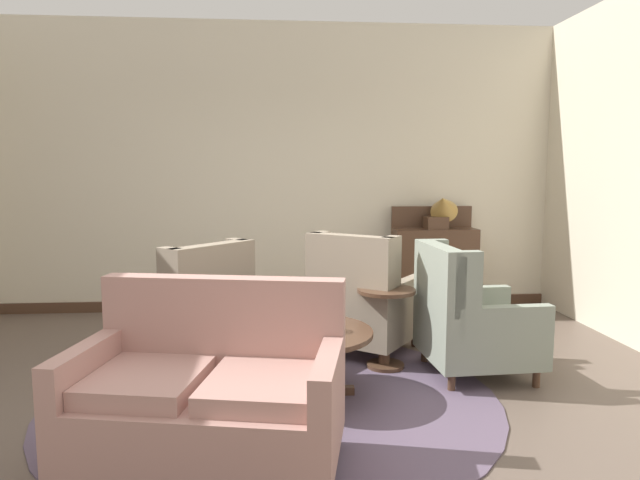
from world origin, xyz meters
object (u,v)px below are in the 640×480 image
Objects in this scene: settee at (209,393)px; gramophone at (441,209)px; coffee_table at (304,341)px; sideboard at (434,264)px; armchair_far_left at (192,312)px; porcelain_vase at (297,312)px; side_table at (386,321)px; armchair_near_sideboard at (467,321)px; armchair_back_corner at (363,303)px.

gramophone is (2.24, 3.25, 0.76)m from settee.
sideboard reaches higher than coffee_table.
gramophone is at bearing 67.06° from settee.
armchair_far_left is at bearing -148.54° from sideboard.
porcelain_vase is 1.21m from armchair_far_left.
armchair_near_sideboard is at bearing -17.99° from side_table.
porcelain_vase is 1.12m from armchair_back_corner.
gramophone reaches higher than armchair_far_left.
coffee_table is 2.91m from sideboard.
side_table is (-0.61, 0.20, -0.04)m from armchair_near_sideboard.
armchair_far_left is 1.81× the size of side_table.
armchair_far_left is at bearing 136.26° from coffee_table.
settee is 2.26m from armchair_near_sideboard.
settee reaches higher than coffee_table.
settee is at bearing -118.30° from porcelain_vase.
armchair_near_sideboard reaches higher than side_table.
armchair_far_left is 1.63m from side_table.
armchair_back_corner reaches higher than coffee_table.
armchair_near_sideboard is 0.64m from side_table.
armchair_near_sideboard reaches higher than coffee_table.
gramophone is at bearing 61.25° from side_table.
coffee_table is at bearing -124.16° from sideboard.
armchair_near_sideboard is 2.10m from sideboard.
settee is 1.28× the size of armchair_far_left.
armchair_back_corner is 0.95× the size of sideboard.
porcelain_vase reaches higher than side_table.
gramophone is (2.57, 1.46, 0.76)m from armchair_far_left.
armchair_near_sideboard is 2.15m from gramophone.
sideboard is at bearing 118.04° from gramophone.
sideboard is at bearing 68.30° from settee.
settee is 1.93m from side_table.
settee is 4.00m from sideboard.
coffee_table is 2.96m from gramophone.
armchair_far_left is at bearing 39.27° from armchair_back_corner.
porcelain_vase is at bearing 92.21° from armchair_back_corner.
sideboard is (2.19, 3.34, 0.12)m from settee.
porcelain_vase is at bearing 87.43° from armchair_far_left.
armchair_back_corner is (1.47, 0.07, 0.03)m from armchair_far_left.
porcelain_vase is at bearing -125.09° from sideboard.
sideboard is (1.68, 2.39, -0.08)m from porcelain_vase.
armchair_far_left is 2.96m from sideboard.
armchair_far_left is 2.47× the size of gramophone.
armchair_near_sideboard is at bearing 13.30° from porcelain_vase.
coffee_table is at bearing 88.52° from armchair_far_left.
settee is 1.48× the size of armchair_near_sideboard.
armchair_near_sideboard is at bearing -98.88° from sideboard.
coffee_table is 0.82× the size of sideboard.
armchair_near_sideboard is (1.87, 1.27, 0.02)m from settee.
armchair_far_left is at bearing 112.17° from settee.
sideboard is at bearing -89.20° from armchair_back_corner.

